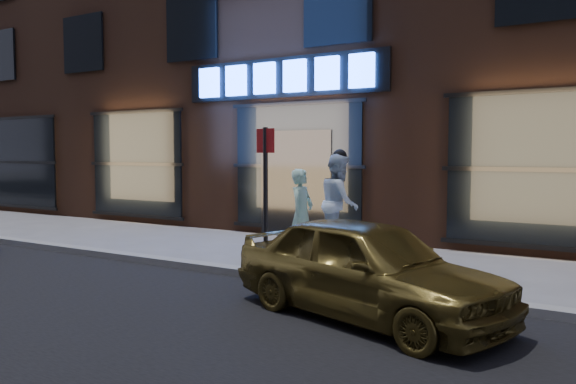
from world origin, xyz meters
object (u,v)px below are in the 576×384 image
at_px(man_bowtie, 302,213).
at_px(sign_post, 266,187).
at_px(gold_sedan, 367,268).
at_px(man_cap, 339,202).

xyz_separation_m(man_bowtie, sign_post, (0.38, -1.79, 0.58)).
bearing_deg(man_bowtie, gold_sedan, -140.35).
bearing_deg(sign_post, man_cap, 105.14).
height_order(man_bowtie, man_cap, man_cap).
relative_size(man_bowtie, man_cap, 0.85).
distance_m(man_cap, gold_sedan, 4.50).
height_order(man_bowtie, sign_post, sign_post).
bearing_deg(man_bowtie, sign_post, -168.79).
relative_size(man_bowtie, sign_post, 0.70).
bearing_deg(gold_sedan, sign_post, 78.40).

